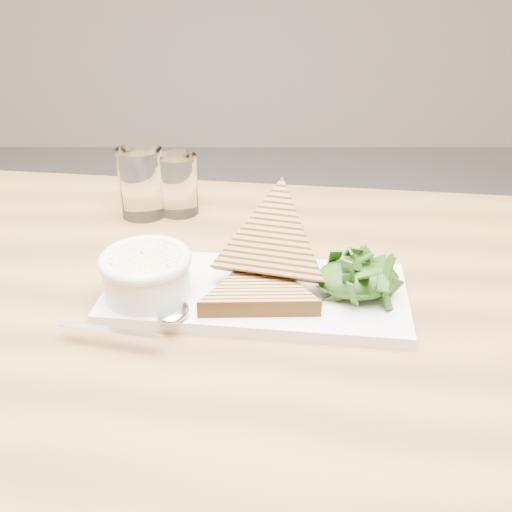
{
  "coord_description": "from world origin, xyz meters",
  "views": [
    {
      "loc": [
        0.02,
        -0.56,
        1.17
      ],
      "look_at": [
        0.02,
        0.06,
        0.83
      ],
      "focal_mm": 40.0,
      "sensor_mm": 36.0,
      "label": 1
    }
  ],
  "objects_px": {
    "soup_bowl": "(147,279)",
    "glass_near": "(142,183)",
    "platter": "(256,293)",
    "glass_far": "(178,185)",
    "table_top": "(161,329)"
  },
  "relations": [
    {
      "from": "soup_bowl",
      "to": "glass_near",
      "type": "xyz_separation_m",
      "value": [
        -0.05,
        0.26,
        0.02
      ]
    },
    {
      "from": "table_top",
      "to": "glass_near",
      "type": "bearing_deg",
      "value": 102.97
    },
    {
      "from": "soup_bowl",
      "to": "glass_near",
      "type": "bearing_deg",
      "value": 101.02
    },
    {
      "from": "platter",
      "to": "glass_far",
      "type": "height_order",
      "value": "glass_far"
    },
    {
      "from": "platter",
      "to": "glass_far",
      "type": "relative_size",
      "value": 3.83
    },
    {
      "from": "glass_near",
      "to": "platter",
      "type": "bearing_deg",
      "value": -54.02
    },
    {
      "from": "glass_near",
      "to": "glass_far",
      "type": "height_order",
      "value": "glass_near"
    },
    {
      "from": "platter",
      "to": "soup_bowl",
      "type": "height_order",
      "value": "soup_bowl"
    },
    {
      "from": "table_top",
      "to": "soup_bowl",
      "type": "relative_size",
      "value": 12.66
    },
    {
      "from": "soup_bowl",
      "to": "glass_near",
      "type": "relative_size",
      "value": 0.93
    },
    {
      "from": "soup_bowl",
      "to": "platter",
      "type": "bearing_deg",
      "value": 5.42
    },
    {
      "from": "table_top",
      "to": "glass_far",
      "type": "height_order",
      "value": "glass_far"
    },
    {
      "from": "platter",
      "to": "glass_far",
      "type": "distance_m",
      "value": 0.29
    },
    {
      "from": "glass_far",
      "to": "table_top",
      "type": "bearing_deg",
      "value": -88.11
    },
    {
      "from": "table_top",
      "to": "soup_bowl",
      "type": "height_order",
      "value": "soup_bowl"
    }
  ]
}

